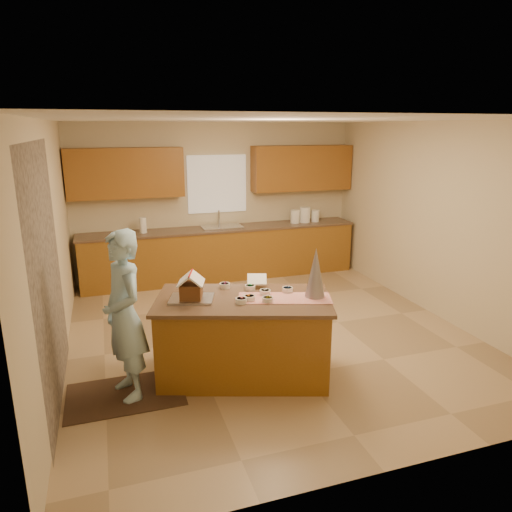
% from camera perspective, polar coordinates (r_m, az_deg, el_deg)
% --- Properties ---
extents(floor, '(5.50, 5.50, 0.00)m').
position_cam_1_polar(floor, '(6.28, 1.45, -9.22)').
color(floor, tan).
rests_on(floor, ground).
extents(ceiling, '(5.50, 5.50, 0.00)m').
position_cam_1_polar(ceiling, '(5.71, 1.64, 16.24)').
color(ceiling, silver).
rests_on(ceiling, floor).
extents(wall_back, '(5.50, 5.50, 0.00)m').
position_cam_1_polar(wall_back, '(8.45, -4.77, 6.72)').
color(wall_back, beige).
rests_on(wall_back, floor).
extents(wall_front, '(5.50, 5.50, 0.00)m').
position_cam_1_polar(wall_front, '(3.49, 16.95, -6.53)').
color(wall_front, beige).
rests_on(wall_front, floor).
extents(wall_left, '(5.50, 5.50, 0.00)m').
position_cam_1_polar(wall_left, '(5.55, -23.56, 0.92)').
color(wall_left, beige).
rests_on(wall_left, floor).
extents(wall_right, '(5.50, 5.50, 0.00)m').
position_cam_1_polar(wall_right, '(7.08, 21.03, 4.06)').
color(wall_right, beige).
rests_on(wall_right, floor).
extents(stone_accent, '(0.00, 2.50, 2.50)m').
position_cam_1_polar(stone_accent, '(4.81, -23.97, -2.46)').
color(stone_accent, gray).
rests_on(stone_accent, wall_left).
extents(window_curtain, '(1.05, 0.03, 1.00)m').
position_cam_1_polar(window_curtain, '(8.38, -4.76, 8.72)').
color(window_curtain, white).
rests_on(window_curtain, wall_back).
extents(back_counter_base, '(4.80, 0.60, 0.88)m').
position_cam_1_polar(back_counter_base, '(8.35, -4.15, 0.24)').
color(back_counter_base, brown).
rests_on(back_counter_base, floor).
extents(back_counter_top, '(4.85, 0.63, 0.04)m').
position_cam_1_polar(back_counter_top, '(8.24, -4.21, 3.33)').
color(back_counter_top, brown).
rests_on(back_counter_top, back_counter_base).
extents(upper_cabinet_left, '(1.85, 0.35, 0.80)m').
position_cam_1_polar(upper_cabinet_left, '(7.99, -15.58, 9.70)').
color(upper_cabinet_left, brown).
rests_on(upper_cabinet_left, wall_back).
extents(upper_cabinet_right, '(1.85, 0.35, 0.80)m').
position_cam_1_polar(upper_cabinet_right, '(8.70, 5.58, 10.60)').
color(upper_cabinet_right, brown).
rests_on(upper_cabinet_right, wall_back).
extents(sink, '(0.70, 0.45, 0.12)m').
position_cam_1_polar(sink, '(8.24, -4.21, 3.26)').
color(sink, silver).
rests_on(sink, back_counter_top).
extents(faucet, '(0.03, 0.03, 0.28)m').
position_cam_1_polar(faucet, '(8.38, -4.53, 4.64)').
color(faucet, silver).
rests_on(faucet, back_counter_top).
extents(island_base, '(1.93, 1.37, 0.85)m').
position_cam_1_polar(island_base, '(5.10, -1.55, -10.05)').
color(island_base, brown).
rests_on(island_base, floor).
extents(island_top, '(2.02, 1.47, 0.04)m').
position_cam_1_polar(island_top, '(4.92, -1.59, -5.37)').
color(island_top, brown).
rests_on(island_top, island_base).
extents(table_runner, '(1.03, 0.63, 0.01)m').
position_cam_1_polar(table_runner, '(4.92, 3.50, -5.12)').
color(table_runner, red).
rests_on(table_runner, island_top).
extents(baking_tray, '(0.53, 0.45, 0.02)m').
position_cam_1_polar(baking_tray, '(4.91, -7.85, -5.18)').
color(baking_tray, silver).
rests_on(baking_tray, island_top).
extents(cookbook, '(0.25, 0.22, 0.09)m').
position_cam_1_polar(cookbook, '(5.23, 0.11, -2.86)').
color(cookbook, white).
rests_on(cookbook, island_top).
extents(tinsel_tree, '(0.27, 0.27, 0.53)m').
position_cam_1_polar(tinsel_tree, '(4.91, 7.24, -2.02)').
color(tinsel_tree, silver).
rests_on(tinsel_tree, island_top).
extents(rug, '(1.15, 0.75, 0.01)m').
position_cam_1_polar(rug, '(5.11, -15.60, -15.91)').
color(rug, black).
rests_on(rug, floor).
extents(boy, '(0.57, 0.71, 1.69)m').
position_cam_1_polar(boy, '(4.74, -15.73, -6.99)').
color(boy, '#ADDCF6').
rests_on(boy, rug).
extents(canister_a, '(0.17, 0.17, 0.24)m').
position_cam_1_polar(canister_a, '(8.64, 4.77, 4.82)').
color(canister_a, white).
rests_on(canister_a, back_counter_top).
extents(canister_b, '(0.19, 0.19, 0.28)m').
position_cam_1_polar(canister_b, '(8.72, 5.98, 5.02)').
color(canister_b, white).
rests_on(canister_b, back_counter_top).
extents(canister_c, '(0.15, 0.15, 0.22)m').
position_cam_1_polar(canister_c, '(8.81, 7.21, 4.88)').
color(canister_c, white).
rests_on(canister_c, back_counter_top).
extents(paper_towel, '(0.12, 0.12, 0.26)m').
position_cam_1_polar(paper_towel, '(8.00, -13.59, 3.67)').
color(paper_towel, white).
rests_on(paper_towel, back_counter_top).
extents(gingerbread_house, '(0.34, 0.34, 0.27)m').
position_cam_1_polar(gingerbread_house, '(4.87, -7.90, -3.92)').
color(gingerbread_house, brown).
rests_on(gingerbread_house, baking_tray).
extents(candy_bowls, '(0.73, 0.68, 0.05)m').
position_cam_1_polar(candy_bowls, '(4.98, -0.12, -4.54)').
color(candy_bowls, green).
rests_on(candy_bowls, island_top).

